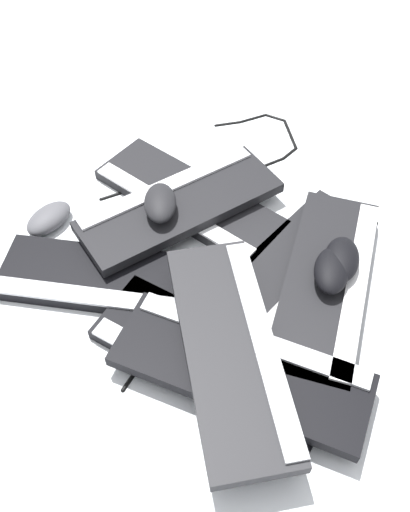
{
  "coord_description": "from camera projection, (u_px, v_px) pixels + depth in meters",
  "views": [
    {
      "loc": [
        0.06,
        -0.66,
        0.92
      ],
      "look_at": [
        0.05,
        0.05,
        0.04
      ],
      "focal_mm": 40.0,
      "sensor_mm": 36.0,
      "label": 1
    }
  ],
  "objects": [
    {
      "name": "mouse_0",
      "position": [
        49.0,
        218.0,
        1.22
      ],
      "size": [
        0.12,
        0.13,
        0.04
      ],
      "primitive_type": "ellipsoid",
      "rotation": [
        0.0,
        0.0,
        0.93
      ],
      "color": "#4C4C51",
      "rests_on": "ground"
    },
    {
      "name": "cable_0",
      "position": [
        145.0,
        264.0,
        1.16
      ],
      "size": [
        0.16,
        0.5,
        0.01
      ],
      "color": "black",
      "rests_on": "ground"
    },
    {
      "name": "keyboard_1",
      "position": [
        188.0,
        199.0,
        1.26
      ],
      "size": [
        0.44,
        0.39,
        0.03
      ],
      "color": "black",
      "rests_on": "ground"
    },
    {
      "name": "keyboard_2",
      "position": [
        110.0,
        280.0,
        1.12
      ],
      "size": [
        0.46,
        0.21,
        0.03
      ],
      "color": "black",
      "rests_on": "ground"
    },
    {
      "name": "ground_plane",
      "position": [
        178.0,
        289.0,
        1.13
      ],
      "size": [
        3.2,
        3.2,
        0.0
      ],
      "primitive_type": "plane",
      "color": "silver"
    },
    {
      "name": "keyboard_4",
      "position": [
        241.0,
        368.0,
        0.97
      ],
      "size": [
        0.46,
        0.31,
        0.03
      ],
      "color": "black",
      "rests_on": "keyboard_3"
    },
    {
      "name": "mouse_1",
      "position": [
        332.0,
        270.0,
        1.06
      ],
      "size": [
        0.09,
        0.12,
        0.04
      ],
      "primitive_type": "ellipsoid",
      "rotation": [
        0.0,
        0.0,
        1.34
      ],
      "color": "black",
      "rests_on": "keyboard_7"
    },
    {
      "name": "keyboard_3",
      "position": [
        211.0,
        359.0,
        1.01
      ],
      "size": [
        0.46,
        0.35,
        0.03
      ],
      "color": "black",
      "rests_on": "ground"
    },
    {
      "name": "keyboard_5",
      "position": [
        180.0,
        205.0,
        1.21
      ],
      "size": [
        0.45,
        0.37,
        0.03
      ],
      "color": "black",
      "rests_on": "keyboard_1"
    },
    {
      "name": "mouse_2",
      "position": [
        341.0,
        259.0,
        1.07
      ],
      "size": [
        0.09,
        0.12,
        0.04
      ],
      "primitive_type": "ellipsoid",
      "rotation": [
        0.0,
        0.0,
        1.33
      ],
      "color": "black",
      "rests_on": "keyboard_7"
    },
    {
      "name": "keyboard_6",
      "position": [
        231.0,
        348.0,
        0.96
      ],
      "size": [
        0.23,
        0.46,
        0.03
      ],
      "color": "#232326",
      "rests_on": "keyboard_4"
    },
    {
      "name": "cable_1",
      "position": [
        267.0,
        137.0,
        1.41
      ],
      "size": [
        0.2,
        0.23,
        0.01
      ],
      "color": "black",
      "rests_on": "ground"
    },
    {
      "name": "keyboard_7",
      "position": [
        327.0,
        282.0,
        1.08
      ],
      "size": [
        0.27,
        0.46,
        0.03
      ],
      "color": "black",
      "rests_on": "keyboard_0"
    },
    {
      "name": "mouse_3",
      "position": [
        160.0,
        203.0,
        1.17
      ],
      "size": [
        0.07,
        0.11,
        0.04
      ],
      "primitive_type": "ellipsoid",
      "rotation": [
        0.0,
        0.0,
        1.64
      ],
      "color": "black",
      "rests_on": "keyboard_5"
    },
    {
      "name": "keyboard_0",
      "position": [
        289.0,
        269.0,
        1.14
      ],
      "size": [
        0.4,
        0.43,
        0.03
      ],
      "color": "black",
      "rests_on": "ground"
    }
  ]
}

